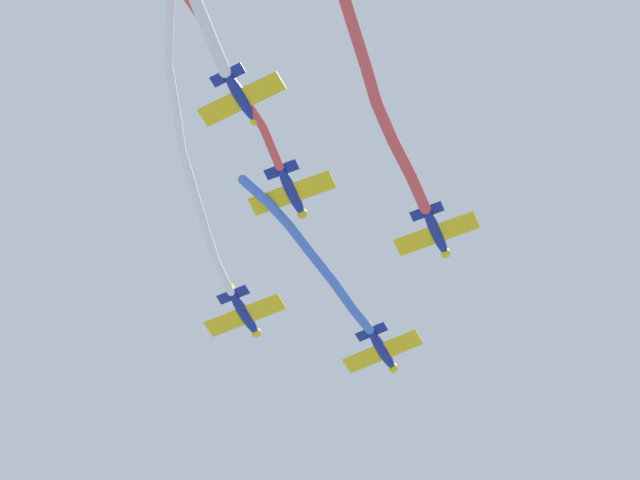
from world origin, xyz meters
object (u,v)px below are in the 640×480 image
(airplane_left_wing, at_px, (245,314))
(airplane_slot, at_px, (292,192))
(airplane_lead, at_px, (382,350))
(airplane_trail, at_px, (241,98))
(airplane_right_wing, at_px, (436,233))

(airplane_left_wing, distance_m, airplane_slot, 11.66)
(airplane_lead, xyz_separation_m, airplane_trail, (24.49, -3.50, 0.40))
(airplane_right_wing, xyz_separation_m, airplane_trail, (15.16, -10.49, 0.10))
(airplane_left_wing, distance_m, airplane_right_wing, 16.50)
(airplane_right_wing, bearing_deg, airplane_slot, 132.69)
(airplane_lead, relative_size, airplane_trail, 1.00)
(airplane_slot, distance_m, airplane_trail, 8.27)
(airplane_lead, height_order, airplane_slot, airplane_lead)
(airplane_right_wing, relative_size, airplane_trail, 0.99)
(airplane_right_wing, distance_m, airplane_trail, 18.44)
(airplane_lead, bearing_deg, airplane_right_wing, -133.47)
(airplane_right_wing, height_order, airplane_slot, airplane_right_wing)
(airplane_lead, distance_m, airplane_slot, 16.49)
(airplane_slot, bearing_deg, airplane_right_wing, -48.74)
(airplane_left_wing, height_order, airplane_trail, airplane_trail)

